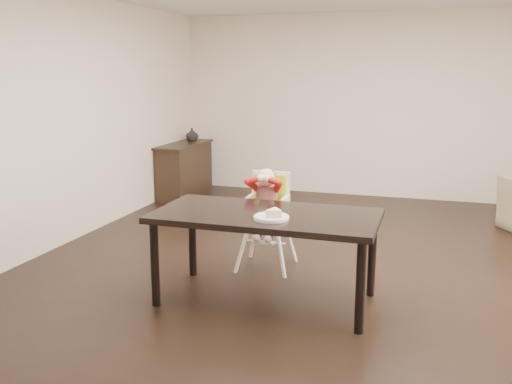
# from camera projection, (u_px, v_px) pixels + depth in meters

# --- Properties ---
(ground) EXTENTS (7.00, 7.00, 0.00)m
(ground) POSITION_uv_depth(u_px,v_px,m) (335.00, 273.00, 5.39)
(ground) COLOR black
(ground) RESTS_ON ground
(room_walls) EXTENTS (6.02, 7.02, 2.71)m
(room_walls) POSITION_uv_depth(u_px,v_px,m) (341.00, 72.00, 4.99)
(room_walls) COLOR beige
(room_walls) RESTS_ON ground
(dining_table) EXTENTS (1.80, 0.90, 0.75)m
(dining_table) POSITION_uv_depth(u_px,v_px,m) (266.00, 222.00, 4.61)
(dining_table) COLOR black
(dining_table) RESTS_ON ground
(high_chair) EXTENTS (0.41, 0.41, 0.97)m
(high_chair) POSITION_uv_depth(u_px,v_px,m) (267.00, 198.00, 5.42)
(high_chair) COLOR white
(high_chair) RESTS_ON ground
(plate) EXTENTS (0.34, 0.34, 0.08)m
(plate) POSITION_uv_depth(u_px,v_px,m) (272.00, 216.00, 4.39)
(plate) COLOR white
(plate) RESTS_ON dining_table
(sideboard) EXTENTS (0.44, 1.26, 0.79)m
(sideboard) POSITION_uv_depth(u_px,v_px,m) (185.00, 169.00, 8.64)
(sideboard) COLOR black
(sideboard) RESTS_ON ground
(vase) EXTENTS (0.22, 0.22, 0.20)m
(vase) POSITION_uv_depth(u_px,v_px,m) (192.00, 135.00, 8.82)
(vase) COLOR #99999E
(vase) RESTS_ON sideboard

